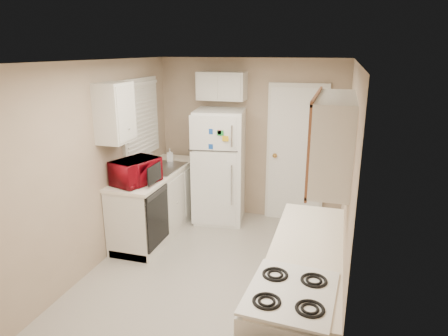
# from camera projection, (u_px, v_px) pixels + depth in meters

# --- Properties ---
(floor) EXTENTS (3.80, 3.80, 0.00)m
(floor) POSITION_uv_depth(u_px,v_px,m) (212.00, 274.00, 4.63)
(floor) COLOR beige
(floor) RESTS_ON ground
(ceiling) EXTENTS (3.80, 3.80, 0.00)m
(ceiling) POSITION_uv_depth(u_px,v_px,m) (210.00, 61.00, 3.95)
(ceiling) COLOR white
(ceiling) RESTS_ON floor
(wall_left) EXTENTS (3.80, 3.80, 0.00)m
(wall_left) POSITION_uv_depth(u_px,v_px,m) (97.00, 166.00, 4.67)
(wall_left) COLOR tan
(wall_left) RESTS_ON floor
(wall_right) EXTENTS (3.80, 3.80, 0.00)m
(wall_right) POSITION_uv_depth(u_px,v_px,m) (346.00, 189.00, 3.91)
(wall_right) COLOR tan
(wall_right) RESTS_ON floor
(wall_back) EXTENTS (2.80, 2.80, 0.00)m
(wall_back) POSITION_uv_depth(u_px,v_px,m) (250.00, 140.00, 6.04)
(wall_back) COLOR tan
(wall_back) RESTS_ON floor
(wall_front) EXTENTS (2.80, 2.80, 0.00)m
(wall_front) POSITION_uv_depth(u_px,v_px,m) (118.00, 263.00, 2.54)
(wall_front) COLOR tan
(wall_front) RESTS_ON floor
(left_counter) EXTENTS (0.60, 1.80, 0.90)m
(left_counter) POSITION_uv_depth(u_px,v_px,m) (157.00, 201.00, 5.63)
(left_counter) COLOR silver
(left_counter) RESTS_ON floor
(dishwasher) EXTENTS (0.03, 0.58, 0.72)m
(dishwasher) POSITION_uv_depth(u_px,v_px,m) (157.00, 218.00, 4.99)
(dishwasher) COLOR black
(dishwasher) RESTS_ON floor
(sink) EXTENTS (0.54, 0.74, 0.16)m
(sink) POSITION_uv_depth(u_px,v_px,m) (161.00, 171.00, 5.65)
(sink) COLOR gray
(sink) RESTS_ON left_counter
(microwave) EXTENTS (0.63, 0.47, 0.37)m
(microwave) POSITION_uv_depth(u_px,v_px,m) (136.00, 172.00, 4.95)
(microwave) COLOR maroon
(microwave) RESTS_ON left_counter
(soap_bottle) EXTENTS (0.12, 0.12, 0.20)m
(soap_bottle) POSITION_uv_depth(u_px,v_px,m) (170.00, 155.00, 5.94)
(soap_bottle) COLOR white
(soap_bottle) RESTS_ON left_counter
(window_blinds) EXTENTS (0.10, 0.98, 1.08)m
(window_blinds) POSITION_uv_depth(u_px,v_px,m) (141.00, 118.00, 5.51)
(window_blinds) COLOR silver
(window_blinds) RESTS_ON wall_left
(upper_cabinet_left) EXTENTS (0.30, 0.45, 0.70)m
(upper_cabinet_left) POSITION_uv_depth(u_px,v_px,m) (115.00, 113.00, 4.66)
(upper_cabinet_left) COLOR silver
(upper_cabinet_left) RESTS_ON wall_left
(refrigerator) EXTENTS (0.78, 0.76, 1.69)m
(refrigerator) POSITION_uv_depth(u_px,v_px,m) (220.00, 166.00, 5.93)
(refrigerator) COLOR white
(refrigerator) RESTS_ON floor
(cabinet_over_fridge) EXTENTS (0.70, 0.30, 0.40)m
(cabinet_over_fridge) POSITION_uv_depth(u_px,v_px,m) (222.00, 86.00, 5.78)
(cabinet_over_fridge) COLOR silver
(cabinet_over_fridge) RESTS_ON wall_back
(interior_door) EXTENTS (0.86, 0.06, 2.08)m
(interior_door) POSITION_uv_depth(u_px,v_px,m) (296.00, 155.00, 5.86)
(interior_door) COLOR white
(interior_door) RESTS_ON floor
(right_counter) EXTENTS (0.60, 2.00, 0.90)m
(right_counter) POSITION_uv_depth(u_px,v_px,m) (303.00, 296.00, 3.47)
(right_counter) COLOR silver
(right_counter) RESTS_ON floor
(upper_cabinet_right) EXTENTS (0.30, 1.20, 0.70)m
(upper_cabinet_right) POSITION_uv_depth(u_px,v_px,m) (334.00, 138.00, 3.32)
(upper_cabinet_right) COLOR silver
(upper_cabinet_right) RESTS_ON wall_right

